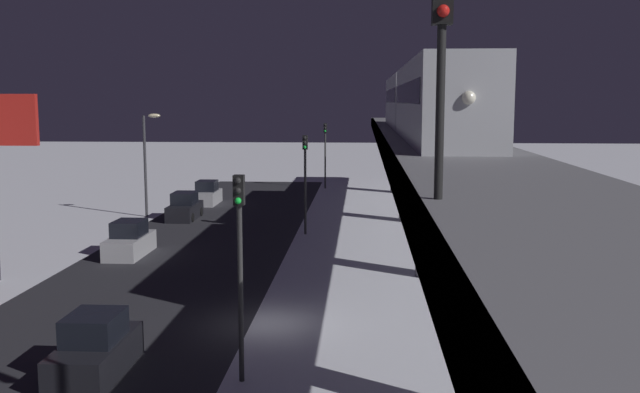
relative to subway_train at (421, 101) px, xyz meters
name	(u,v)px	position (x,y,z in m)	size (l,w,h in m)	color
ground_plane	(265,324)	(7.07, 14.78, -8.59)	(240.00, 240.00, 0.00)	white
avenue_asphalt	(113,321)	(13.11, 14.78, -8.59)	(11.00, 96.72, 0.01)	#28282D
elevated_railway	(450,173)	(0.09, 14.78, -2.69)	(5.00, 96.72, 6.81)	slate
subway_train	(421,101)	(0.00, 0.00, 0.00)	(2.94, 36.87, 3.40)	#B7BABF
rail_signal	(442,46)	(1.96, 28.37, 0.95)	(0.36, 0.41, 4.00)	black
sedan_black	(185,208)	(16.31, -9.37, -7.81)	(1.91, 4.37, 1.97)	black
sedan_black_2	(95,350)	(11.71, 20.19, -7.79)	(1.80, 4.13, 1.97)	black
sedan_silver	(130,241)	(16.31, 3.00, -7.79)	(1.80, 4.25, 1.97)	#B2B2B7
sedan_silver_2	(207,195)	(16.31, -16.90, -7.79)	(1.80, 4.01, 1.97)	#B2B2B7
traffic_light_near	(240,248)	(7.01, 20.48, -4.40)	(0.32, 0.44, 6.40)	#2D2D2D
traffic_light_mid	(305,170)	(7.01, -3.89, -4.40)	(0.32, 0.44, 6.40)	#2D2D2D
traffic_light_far	(325,146)	(7.01, -28.25, -4.40)	(0.32, 0.44, 6.40)	#2D2D2D
street_lamp_far	(148,152)	(19.18, -10.22, -3.78)	(1.35, 0.44, 7.65)	#38383D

